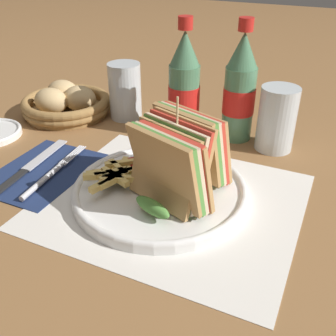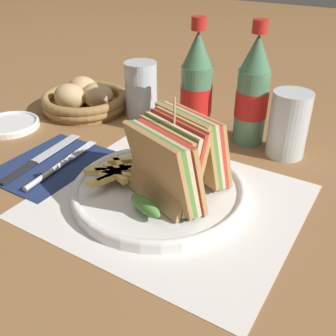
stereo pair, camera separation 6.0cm
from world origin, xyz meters
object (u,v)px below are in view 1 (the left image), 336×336
glass_near (276,123)px  glass_far (125,95)px  club_sandwich (178,159)px  bread_basket (66,103)px  coke_bottle_far (240,90)px  plate_main (163,191)px  knife (31,165)px  coke_bottle_near (184,88)px  fork (49,175)px

glass_near → glass_far: 0.32m
club_sandwich → bread_basket: (-0.36, 0.20, -0.05)m
club_sandwich → coke_bottle_far: size_ratio=0.81×
glass_far → bread_basket: (-0.13, -0.04, -0.03)m
plate_main → glass_near: bearing=62.5°
plate_main → knife: plate_main is taller
knife → glass_far: size_ratio=1.63×
coke_bottle_near → glass_near: 0.18m
coke_bottle_far → coke_bottle_near: bearing=-162.2°
club_sandwich → knife: (-0.27, -0.02, -0.07)m
fork → coke_bottle_far: coke_bottle_far is taller
plate_main → coke_bottle_far: (0.04, 0.25, 0.09)m
glass_near → bread_basket: bearing=-176.1°
coke_bottle_near → glass_near: bearing=5.5°
club_sandwich → fork: bearing=-171.4°
coke_bottle_far → glass_far: bearing=-179.0°
coke_bottle_near → glass_far: bearing=169.4°
plate_main → glass_near: (0.12, 0.23, 0.04)m
plate_main → club_sandwich: club_sandwich is taller
fork → knife: 0.05m
coke_bottle_near → plate_main: bearing=-75.3°
coke_bottle_far → bread_basket: 0.39m
club_sandwich → glass_near: (0.09, 0.23, -0.02)m
knife → coke_bottle_far: (0.28, 0.27, 0.09)m
glass_near → bread_basket: glass_near is taller
coke_bottle_far → glass_near: 0.09m
fork → glass_far: size_ratio=1.52×
club_sandwich → glass_far: 0.34m
club_sandwich → glass_far: bearing=133.4°
plate_main → coke_bottle_near: (-0.06, 0.21, 0.09)m
bread_basket → knife: bearing=-67.4°
club_sandwich → knife: club_sandwich is taller
plate_main → glass_near: size_ratio=2.26×
coke_bottle_far → glass_near: (0.08, -0.01, -0.05)m
club_sandwich → coke_bottle_far: 0.25m
knife → glass_near: 0.44m
plate_main → fork: size_ratio=1.49×
fork → glass_near: glass_near is taller
fork → glass_near: size_ratio=1.52×
club_sandwich → coke_bottle_far: (0.02, 0.25, 0.02)m
knife → bread_basket: bearing=107.4°
club_sandwich → coke_bottle_far: coke_bottle_far is taller
glass_near → coke_bottle_near: bearing=-174.5°
club_sandwich → knife: 0.28m
club_sandwich → knife: bearing=-176.2°
club_sandwich → coke_bottle_near: coke_bottle_near is taller
plate_main → bread_basket: 0.39m
glass_near → glass_far: (-0.32, 0.01, 0.00)m
plate_main → coke_bottle_near: bearing=104.7°
fork → glass_far: glass_far is taller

